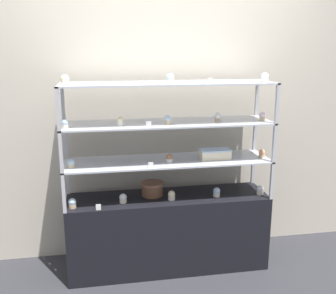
# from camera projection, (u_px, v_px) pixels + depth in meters

# --- Properties ---
(ground_plane) EXTENTS (20.00, 20.00, 0.00)m
(ground_plane) POSITION_uv_depth(u_px,v_px,m) (168.00, 265.00, 3.23)
(ground_plane) COLOR #2D2D33
(back_wall) EXTENTS (8.00, 0.05, 2.60)m
(back_wall) POSITION_uv_depth(u_px,v_px,m) (161.00, 102.00, 3.24)
(back_wall) COLOR beige
(back_wall) RESTS_ON ground_plane
(display_base) EXTENTS (1.57, 0.40, 0.61)m
(display_base) POSITION_uv_depth(u_px,v_px,m) (168.00, 231.00, 3.15)
(display_base) COLOR black
(display_base) RESTS_ON ground_plane
(display_riser_lower) EXTENTS (1.57, 0.40, 0.29)m
(display_riser_lower) POSITION_uv_depth(u_px,v_px,m) (168.00, 162.00, 3.01)
(display_riser_lower) COLOR #B7B7BC
(display_riser_lower) RESTS_ON display_base
(display_riser_middle) EXTENTS (1.57, 0.40, 0.29)m
(display_riser_middle) POSITION_uv_depth(u_px,v_px,m) (168.00, 124.00, 2.94)
(display_riser_middle) COLOR #B7B7BC
(display_riser_middle) RESTS_ON display_riser_lower
(display_riser_upper) EXTENTS (1.57, 0.40, 0.29)m
(display_riser_upper) POSITION_uv_depth(u_px,v_px,m) (168.00, 85.00, 2.86)
(display_riser_upper) COLOR #B7B7BC
(display_riser_upper) RESTS_ON display_riser_middle
(layer_cake_centerpiece) EXTENTS (0.17, 0.17, 0.11)m
(layer_cake_centerpiece) POSITION_uv_depth(u_px,v_px,m) (152.00, 189.00, 3.08)
(layer_cake_centerpiece) COLOR brown
(layer_cake_centerpiece) RESTS_ON display_base
(sheet_cake_frosted) EXTENTS (0.24, 0.13, 0.07)m
(sheet_cake_frosted) POSITION_uv_depth(u_px,v_px,m) (215.00, 154.00, 3.04)
(sheet_cake_frosted) COLOR beige
(sheet_cake_frosted) RESTS_ON display_riser_lower
(cupcake_0) EXTENTS (0.06, 0.06, 0.07)m
(cupcake_0) POSITION_uv_depth(u_px,v_px,m) (72.00, 203.00, 2.85)
(cupcake_0) COLOR #CCB28C
(cupcake_0) RESTS_ON display_base
(cupcake_1) EXTENTS (0.06, 0.06, 0.07)m
(cupcake_1) POSITION_uv_depth(u_px,v_px,m) (123.00, 198.00, 2.94)
(cupcake_1) COLOR beige
(cupcake_1) RESTS_ON display_base
(cupcake_2) EXTENTS (0.06, 0.06, 0.07)m
(cupcake_2) POSITION_uv_depth(u_px,v_px,m) (172.00, 195.00, 3.00)
(cupcake_2) COLOR beige
(cupcake_2) RESTS_ON display_base
(cupcake_3) EXTENTS (0.06, 0.06, 0.07)m
(cupcake_3) POSITION_uv_depth(u_px,v_px,m) (217.00, 192.00, 3.06)
(cupcake_3) COLOR beige
(cupcake_3) RESTS_ON display_base
(cupcake_4) EXTENTS (0.06, 0.06, 0.07)m
(cupcake_4) POSITION_uv_depth(u_px,v_px,m) (260.00, 190.00, 3.11)
(cupcake_4) COLOR beige
(cupcake_4) RESTS_ON display_base
(price_tag_0) EXTENTS (0.04, 0.00, 0.04)m
(price_tag_0) POSITION_uv_depth(u_px,v_px,m) (98.00, 207.00, 2.81)
(price_tag_0) COLOR white
(price_tag_0) RESTS_ON display_base
(cupcake_5) EXTENTS (0.05, 0.05, 0.06)m
(cupcake_5) POSITION_uv_depth(u_px,v_px,m) (71.00, 164.00, 2.81)
(cupcake_5) COLOR #CCB28C
(cupcake_5) RESTS_ON display_riser_lower
(cupcake_6) EXTENTS (0.05, 0.05, 0.06)m
(cupcake_6) POSITION_uv_depth(u_px,v_px,m) (170.00, 158.00, 2.95)
(cupcake_6) COLOR white
(cupcake_6) RESTS_ON display_riser_lower
(cupcake_7) EXTENTS (0.05, 0.05, 0.06)m
(cupcake_7) POSITION_uv_depth(u_px,v_px,m) (262.00, 153.00, 3.08)
(cupcake_7) COLOR #CCB28C
(cupcake_7) RESTS_ON display_riser_lower
(price_tag_1) EXTENTS (0.04, 0.00, 0.04)m
(price_tag_1) POSITION_uv_depth(u_px,v_px,m) (151.00, 165.00, 2.80)
(price_tag_1) COLOR white
(price_tag_1) RESTS_ON display_riser_lower
(cupcake_8) EXTENTS (0.05, 0.05, 0.07)m
(cupcake_8) POSITION_uv_depth(u_px,v_px,m) (65.00, 124.00, 2.70)
(cupcake_8) COLOR beige
(cupcake_8) RESTS_ON display_riser_middle
(cupcake_9) EXTENTS (0.05, 0.05, 0.07)m
(cupcake_9) POSITION_uv_depth(u_px,v_px,m) (120.00, 121.00, 2.79)
(cupcake_9) COLOR white
(cupcake_9) RESTS_ON display_riser_middle
(cupcake_10) EXTENTS (0.05, 0.05, 0.07)m
(cupcake_10) POSITION_uv_depth(u_px,v_px,m) (168.00, 120.00, 2.85)
(cupcake_10) COLOR #CCB28C
(cupcake_10) RESTS_ON display_riser_middle
(cupcake_11) EXTENTS (0.05, 0.05, 0.07)m
(cupcake_11) POSITION_uv_depth(u_px,v_px,m) (218.00, 117.00, 2.95)
(cupcake_11) COLOR #CCB28C
(cupcake_11) RESTS_ON display_riser_middle
(cupcake_12) EXTENTS (0.05, 0.05, 0.07)m
(cupcake_12) POSITION_uv_depth(u_px,v_px,m) (263.00, 116.00, 2.99)
(cupcake_12) COLOR #CCB28C
(cupcake_12) RESTS_ON display_riser_middle
(price_tag_2) EXTENTS (0.04, 0.00, 0.04)m
(price_tag_2) POSITION_uv_depth(u_px,v_px,m) (149.00, 125.00, 2.72)
(price_tag_2) COLOR white
(price_tag_2) RESTS_ON display_riser_middle
(cupcake_13) EXTENTS (0.06, 0.06, 0.07)m
(cupcake_13) POSITION_uv_depth(u_px,v_px,m) (65.00, 80.00, 2.68)
(cupcake_13) COLOR white
(cupcake_13) RESTS_ON display_riser_upper
(cupcake_14) EXTENTS (0.06, 0.06, 0.07)m
(cupcake_14) POSITION_uv_depth(u_px,v_px,m) (170.00, 78.00, 2.82)
(cupcake_14) COLOR beige
(cupcake_14) RESTS_ON display_riser_upper
(cupcake_15) EXTENTS (0.06, 0.06, 0.07)m
(cupcake_15) POSITION_uv_depth(u_px,v_px,m) (265.00, 77.00, 2.90)
(cupcake_15) COLOR beige
(cupcake_15) RESTS_ON display_riser_upper
(price_tag_3) EXTENTS (0.04, 0.00, 0.04)m
(price_tag_3) POSITION_uv_depth(u_px,v_px,m) (210.00, 81.00, 2.72)
(price_tag_3) COLOR white
(price_tag_3) RESTS_ON display_riser_upper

